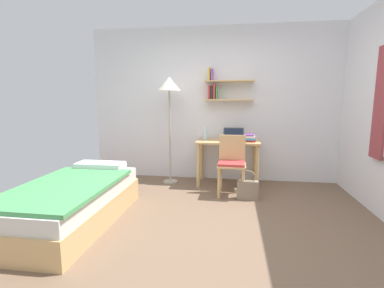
{
  "coord_description": "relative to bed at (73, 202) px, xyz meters",
  "views": [
    {
      "loc": [
        0.27,
        -2.86,
        1.39
      ],
      "look_at": [
        -0.23,
        0.51,
        0.85
      ],
      "focal_mm": 26.31,
      "sensor_mm": 36.0,
      "label": 1
    }
  ],
  "objects": [
    {
      "name": "water_bottle",
      "position": [
        1.33,
        1.76,
        0.59
      ],
      "size": [
        0.07,
        0.07,
        0.21
      ],
      "primitive_type": "cylinder",
      "color": "silver",
      "rests_on": "desk"
    },
    {
      "name": "laptop",
      "position": [
        1.79,
        1.77,
        0.54
      ],
      "size": [
        0.34,
        0.22,
        0.2
      ],
      "color": "#2D2D33",
      "rests_on": "desk"
    },
    {
      "name": "wall_back",
      "position": [
        1.52,
        2.07,
        1.07
      ],
      "size": [
        4.4,
        0.27,
        2.6
      ],
      "color": "white",
      "rests_on": "ground_plane"
    },
    {
      "name": "desk_chair",
      "position": [
        1.78,
        1.24,
        0.25
      ],
      "size": [
        0.41,
        0.4,
        0.87
      ],
      "color": "tan",
      "rests_on": "ground_plane"
    },
    {
      "name": "ground_plane",
      "position": [
        1.52,
        0.05,
        -0.24
      ],
      "size": [
        5.28,
        5.28,
        0.0
      ],
      "primitive_type": "plane",
      "color": "brown"
    },
    {
      "name": "standing_lamp",
      "position": [
        0.75,
        1.7,
        1.29
      ],
      "size": [
        0.37,
        0.37,
        1.75
      ],
      "color": "#B2A893",
      "rests_on": "ground_plane"
    },
    {
      "name": "book_stack",
      "position": [
        2.05,
        1.7,
        0.55
      ],
      "size": [
        0.19,
        0.25,
        0.12
      ],
      "color": "#D13D38",
      "rests_on": "desk"
    },
    {
      "name": "desk",
      "position": [
        1.71,
        1.75,
        0.35
      ],
      "size": [
        1.01,
        0.56,
        0.73
      ],
      "color": "tan",
      "rests_on": "ground_plane"
    },
    {
      "name": "bed",
      "position": [
        0.0,
        0.0,
        0.0
      ],
      "size": [
        0.93,
        1.84,
        0.54
      ],
      "color": "tan",
      "rests_on": "ground_plane"
    },
    {
      "name": "handbag",
      "position": [
        2.0,
        1.05,
        -0.09
      ],
      "size": [
        0.29,
        0.11,
        0.42
      ],
      "color": "gray",
      "rests_on": "ground_plane"
    }
  ]
}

